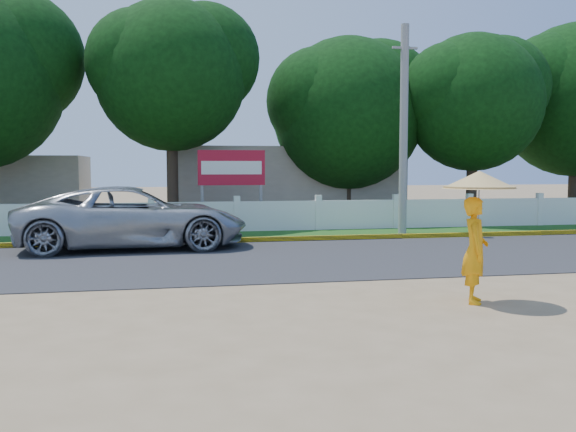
# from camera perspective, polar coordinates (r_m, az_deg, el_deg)

# --- Properties ---
(ground) EXTENTS (120.00, 120.00, 0.00)m
(ground) POSITION_cam_1_polar(r_m,az_deg,el_deg) (12.12, 1.89, -6.88)
(ground) COLOR #9E8460
(ground) RESTS_ON ground
(road) EXTENTS (60.00, 7.00, 0.02)m
(road) POSITION_cam_1_polar(r_m,az_deg,el_deg) (16.46, -1.73, -3.80)
(road) COLOR #38383A
(road) RESTS_ON ground
(grass_verge) EXTENTS (60.00, 3.50, 0.03)m
(grass_verge) POSITION_cam_1_polar(r_m,az_deg,el_deg) (21.61, -4.09, -1.79)
(grass_verge) COLOR #2D601E
(grass_verge) RESTS_ON ground
(curb) EXTENTS (40.00, 0.18, 0.16)m
(curb) POSITION_cam_1_polar(r_m,az_deg,el_deg) (19.93, -3.46, -2.14)
(curb) COLOR yellow
(curb) RESTS_ON ground
(fence) EXTENTS (40.00, 0.10, 1.10)m
(fence) POSITION_cam_1_polar(r_m,az_deg,el_deg) (22.99, -4.56, -0.07)
(fence) COLOR silver
(fence) RESTS_ON ground
(building_near) EXTENTS (10.00, 6.00, 3.20)m
(building_near) POSITION_cam_1_polar(r_m,az_deg,el_deg) (30.12, -0.46, 3.04)
(building_near) COLOR #B7AD99
(building_near) RESTS_ON ground
(utility_pole) EXTENTS (0.28, 0.28, 7.19)m
(utility_pole) POSITION_cam_1_polar(r_m,az_deg,el_deg) (22.61, 10.25, 7.51)
(utility_pole) COLOR gray
(utility_pole) RESTS_ON ground
(vehicle) EXTENTS (6.59, 3.28, 1.79)m
(vehicle) POSITION_cam_1_polar(r_m,az_deg,el_deg) (18.88, -13.61, -0.14)
(vehicle) COLOR #A3A6AB
(vehicle) RESTS_ON ground
(monk_with_parasol) EXTENTS (1.27, 1.27, 2.30)m
(monk_with_parasol) POSITION_cam_1_polar(r_m,az_deg,el_deg) (11.56, 16.46, -0.10)
(monk_with_parasol) COLOR #FF9F0D
(monk_with_parasol) RESTS_ON ground
(billboard) EXTENTS (2.50, 0.13, 2.95)m
(billboard) POSITION_cam_1_polar(r_m,az_deg,el_deg) (24.00, -5.04, 3.92)
(billboard) COLOR gray
(billboard) RESTS_ON ground
(tree_row) EXTENTS (39.48, 8.16, 8.97)m
(tree_row) POSITION_cam_1_polar(r_m,az_deg,el_deg) (26.88, 3.39, 10.31)
(tree_row) COLOR #473828
(tree_row) RESTS_ON ground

